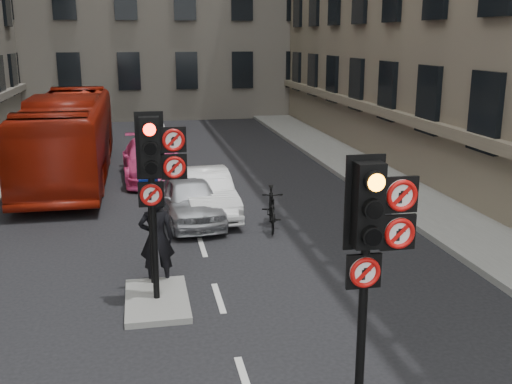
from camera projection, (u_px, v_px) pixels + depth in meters
name	position (u px, v px, depth m)	size (l,w,h in m)	color
pavement_right	(406.00, 190.00, 19.77)	(3.00, 50.00, 0.16)	gray
centre_island	(157.00, 300.00, 11.56)	(1.20, 2.00, 0.12)	gray
signal_near	(373.00, 233.00, 7.62)	(0.91, 0.40, 3.58)	black
signal_far	(156.00, 167.00, 10.90)	(0.91, 0.40, 3.58)	black
car_silver	(190.00, 199.00, 16.56)	(1.51, 3.76, 1.28)	#A4A6AC
car_white	(206.00, 193.00, 17.19)	(1.37, 3.94, 1.30)	silver
car_pink	(150.00, 159.00, 21.61)	(1.93, 4.75, 1.38)	#DB4080
bus_red	(69.00, 137.00, 21.38)	(2.55, 10.91, 3.04)	maroon
motorcycle	(272.00, 208.00, 15.97)	(0.52, 1.85, 1.11)	black
motorcyclist	(157.00, 238.00, 12.29)	(0.72, 0.47, 1.97)	black
info_sign	(150.00, 217.00, 11.87)	(0.38, 0.15, 2.19)	black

